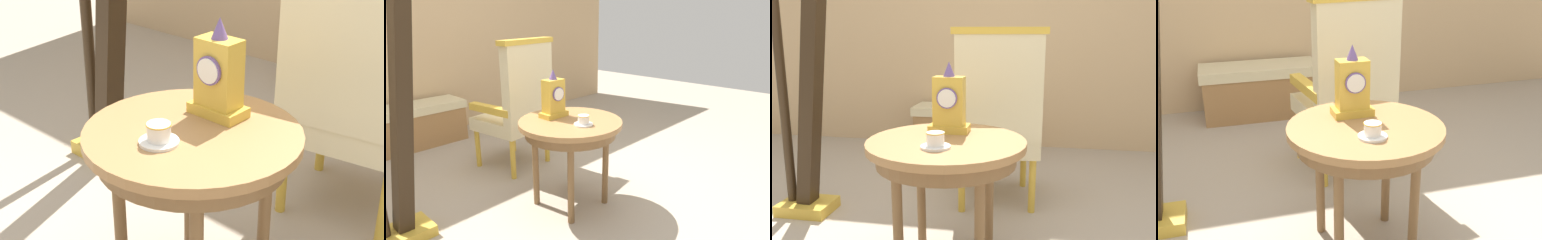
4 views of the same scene
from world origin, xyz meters
The scene contains 7 objects.
wall_back centered at (0.00, 2.25, 1.40)m, with size 6.00×0.10×2.80m, color tan.
side_table centered at (0.06, -0.04, 0.56)m, with size 0.71×0.71×0.63m.
teacup_left centered at (0.04, -0.17, 0.66)m, with size 0.12×0.12×0.07m.
mantel_clock centered at (0.04, 0.11, 0.77)m, with size 0.19×0.11×0.34m.
armchair centered at (0.21, 0.74, 0.59)m, with size 0.61×0.60×1.14m.
harp centered at (-0.91, 0.41, 0.76)m, with size 0.40×0.24×1.88m.
window_bench centered at (-0.21, 1.95, 0.22)m, with size 0.97×0.40×0.44m.
Camera 3 is at (0.42, -1.64, 1.07)m, focal length 35.88 mm.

